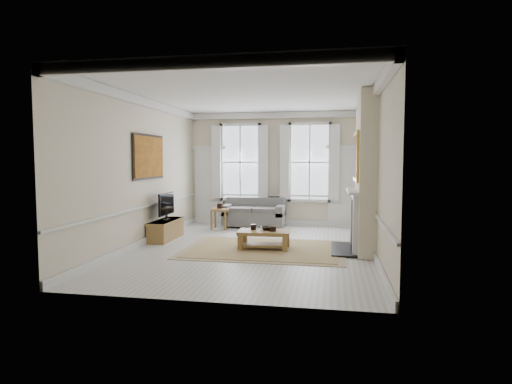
% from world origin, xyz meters
% --- Properties ---
extents(floor, '(7.20, 7.20, 0.00)m').
position_xyz_m(floor, '(0.00, 0.00, 0.00)').
color(floor, '#B7B5AD').
rests_on(floor, ground).
extents(ceiling, '(7.20, 7.20, 0.00)m').
position_xyz_m(ceiling, '(0.00, 0.00, 3.40)').
color(ceiling, white).
rests_on(ceiling, back_wall).
extents(back_wall, '(5.20, 0.00, 5.20)m').
position_xyz_m(back_wall, '(0.00, 3.60, 1.70)').
color(back_wall, beige).
rests_on(back_wall, floor).
extents(left_wall, '(0.00, 7.20, 7.20)m').
position_xyz_m(left_wall, '(-2.60, 0.00, 1.70)').
color(left_wall, beige).
rests_on(left_wall, floor).
extents(right_wall, '(0.00, 7.20, 7.20)m').
position_xyz_m(right_wall, '(2.60, 0.00, 1.70)').
color(right_wall, beige).
rests_on(right_wall, floor).
extents(window_left, '(1.26, 0.20, 2.20)m').
position_xyz_m(window_left, '(-1.05, 3.55, 1.90)').
color(window_left, '#B2BCC6').
rests_on(window_left, back_wall).
extents(window_right, '(1.26, 0.20, 2.20)m').
position_xyz_m(window_right, '(1.05, 3.55, 1.90)').
color(window_right, '#B2BCC6').
rests_on(window_right, back_wall).
extents(door_left, '(0.90, 0.08, 2.30)m').
position_xyz_m(door_left, '(-2.05, 3.56, 1.15)').
color(door_left, silver).
rests_on(door_left, floor).
extents(door_right, '(0.90, 0.08, 2.30)m').
position_xyz_m(door_right, '(2.05, 3.56, 1.15)').
color(door_right, silver).
rests_on(door_right, floor).
extents(painting, '(0.05, 1.66, 1.06)m').
position_xyz_m(painting, '(-2.56, 0.30, 2.05)').
color(painting, '#A26F1B').
rests_on(painting, left_wall).
extents(chimney_breast, '(0.35, 1.70, 3.38)m').
position_xyz_m(chimney_breast, '(2.43, 0.20, 1.70)').
color(chimney_breast, beige).
rests_on(chimney_breast, floor).
extents(hearth, '(0.55, 1.50, 0.05)m').
position_xyz_m(hearth, '(2.00, 0.20, 0.03)').
color(hearth, black).
rests_on(hearth, floor).
extents(fireplace, '(0.21, 1.45, 1.33)m').
position_xyz_m(fireplace, '(2.20, 0.20, 0.73)').
color(fireplace, silver).
rests_on(fireplace, floor).
extents(mirror, '(0.06, 1.26, 1.06)m').
position_xyz_m(mirror, '(2.21, 0.20, 2.05)').
color(mirror, '#BC8833').
rests_on(mirror, chimney_breast).
extents(sofa, '(1.78, 0.87, 0.84)m').
position_xyz_m(sofa, '(-0.54, 3.11, 0.35)').
color(sofa, '#60605D').
rests_on(sofa, floor).
extents(side_table, '(0.55, 0.55, 0.59)m').
position_xyz_m(side_table, '(-1.43, 2.52, 0.48)').
color(side_table, brown).
rests_on(side_table, floor).
extents(rug, '(3.50, 2.60, 0.02)m').
position_xyz_m(rug, '(0.26, -0.02, 0.01)').
color(rug, '#9A784F').
rests_on(rug, floor).
extents(coffee_table, '(1.17, 0.72, 0.43)m').
position_xyz_m(coffee_table, '(0.26, -0.02, 0.35)').
color(coffee_table, brown).
rests_on(coffee_table, rug).
extents(ceramic_pot_a, '(0.12, 0.12, 0.12)m').
position_xyz_m(ceramic_pot_a, '(0.01, 0.03, 0.49)').
color(ceramic_pot_a, black).
rests_on(ceramic_pot_a, coffee_table).
extents(ceramic_pot_b, '(0.15, 0.15, 0.11)m').
position_xyz_m(ceramic_pot_b, '(0.46, -0.07, 0.48)').
color(ceramic_pot_b, black).
rests_on(ceramic_pot_b, coffee_table).
extents(bowl, '(0.35, 0.35, 0.07)m').
position_xyz_m(bowl, '(0.31, 0.08, 0.46)').
color(bowl, black).
rests_on(bowl, coffee_table).
extents(tv_stand, '(0.44, 1.36, 0.49)m').
position_xyz_m(tv_stand, '(-2.34, 0.74, 0.24)').
color(tv_stand, brown).
rests_on(tv_stand, floor).
extents(tv, '(0.08, 0.90, 0.68)m').
position_xyz_m(tv, '(-2.32, 0.74, 0.88)').
color(tv, black).
rests_on(tv, tv_stand).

